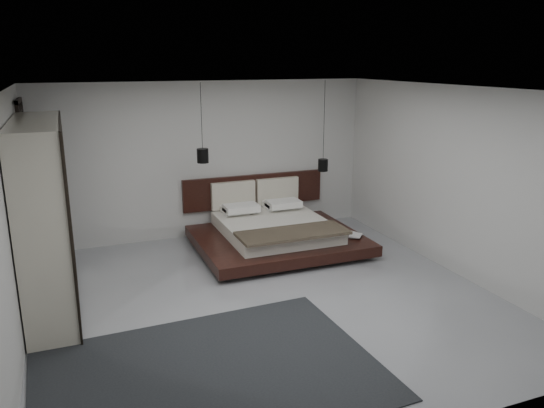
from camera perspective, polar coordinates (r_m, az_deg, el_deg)
name	(u,v)px	position (r m, az deg, el deg)	size (l,w,h in m)	color
floor	(267,299)	(7.35, -0.52, -10.14)	(6.00, 6.00, 0.00)	#999CA2
ceiling	(267,89)	(6.65, -0.58, 12.23)	(6.00, 6.00, 0.00)	white
wall_back	(208,160)	(9.66, -6.90, 4.71)	(6.00, 6.00, 0.00)	beige
wall_front	(402,290)	(4.34, 13.82, -8.99)	(6.00, 6.00, 0.00)	beige
wall_left	(12,225)	(6.48, -26.21, -2.03)	(6.00, 6.00, 0.00)	beige
wall_right	(454,181)	(8.38, 19.02, 2.36)	(6.00, 6.00, 0.00)	beige
lattice_screen	(29,186)	(8.87, -24.70, 1.81)	(0.05, 0.90, 2.60)	black
bed	(275,231)	(9.19, 0.27, -2.91)	(2.73, 2.37, 1.07)	black
book_lower	(350,236)	(9.11, 8.37, -3.37)	(0.20, 0.27, 0.03)	#99724C
book_upper	(350,235)	(9.06, 8.36, -3.30)	(0.20, 0.27, 0.02)	#99724C
pendant_left	(203,156)	(8.93, -7.46, 5.19)	(0.19, 0.19, 1.31)	black
pendant_right	(323,165)	(9.76, 5.50, 4.23)	(0.18, 0.18, 1.62)	black
wardrobe	(45,217)	(7.32, -23.24, -1.28)	(0.59, 2.49, 2.44)	beige
rug	(209,374)	(5.80, -6.75, -17.67)	(3.48, 2.49, 0.01)	black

